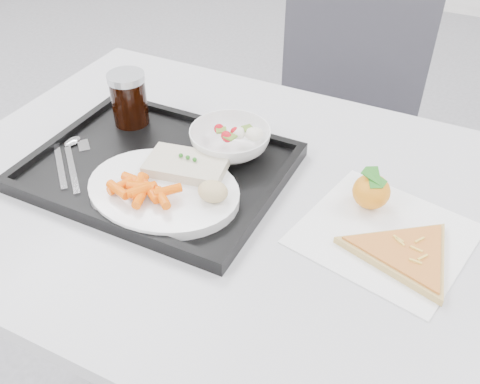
{
  "coord_description": "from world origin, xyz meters",
  "views": [
    {
      "loc": [
        0.29,
        -0.35,
        1.35
      ],
      "look_at": [
        -0.03,
        0.28,
        0.77
      ],
      "focal_mm": 40.0,
      "sensor_mm": 36.0,
      "label": 1
    }
  ],
  "objects_px": {
    "salad_bowl": "(230,141)",
    "tangerine": "(371,191)",
    "cola_glass": "(129,98)",
    "tray": "(159,169)",
    "dinner_plate": "(164,191)",
    "pizza_slice": "(406,254)",
    "chair": "(337,115)",
    "table": "(258,227)"
  },
  "relations": [
    {
      "from": "table",
      "to": "tangerine",
      "type": "bearing_deg",
      "value": 19.29
    },
    {
      "from": "cola_glass",
      "to": "tangerine",
      "type": "bearing_deg",
      "value": -3.27
    },
    {
      "from": "tangerine",
      "to": "cola_glass",
      "type": "bearing_deg",
      "value": 176.73
    },
    {
      "from": "table",
      "to": "cola_glass",
      "type": "distance_m",
      "value": 0.37
    },
    {
      "from": "chair",
      "to": "tangerine",
      "type": "xyz_separation_m",
      "value": [
        0.24,
        -0.62,
        0.25
      ]
    },
    {
      "from": "pizza_slice",
      "to": "salad_bowl",
      "type": "bearing_deg",
      "value": 161.79
    },
    {
      "from": "pizza_slice",
      "to": "tray",
      "type": "bearing_deg",
      "value": 177.87
    },
    {
      "from": "table",
      "to": "tray",
      "type": "xyz_separation_m",
      "value": [
        -0.2,
        -0.01,
        0.08
      ]
    },
    {
      "from": "cola_glass",
      "to": "pizza_slice",
      "type": "height_order",
      "value": "cola_glass"
    },
    {
      "from": "tangerine",
      "to": "table",
      "type": "bearing_deg",
      "value": -160.71
    },
    {
      "from": "salad_bowl",
      "to": "tangerine",
      "type": "bearing_deg",
      "value": -5.35
    },
    {
      "from": "cola_glass",
      "to": "tangerine",
      "type": "height_order",
      "value": "cola_glass"
    },
    {
      "from": "tray",
      "to": "dinner_plate",
      "type": "xyz_separation_m",
      "value": [
        0.05,
        -0.07,
        0.02
      ]
    },
    {
      "from": "cola_glass",
      "to": "salad_bowl",
      "type": "bearing_deg",
      "value": -0.74
    },
    {
      "from": "table",
      "to": "salad_bowl",
      "type": "relative_size",
      "value": 7.89
    },
    {
      "from": "tray",
      "to": "salad_bowl",
      "type": "bearing_deg",
      "value": 46.47
    },
    {
      "from": "chair",
      "to": "dinner_plate",
      "type": "height_order",
      "value": "chair"
    },
    {
      "from": "table",
      "to": "pizza_slice",
      "type": "distance_m",
      "value": 0.27
    },
    {
      "from": "tray",
      "to": "tangerine",
      "type": "relative_size",
      "value": 6.79
    },
    {
      "from": "tray",
      "to": "cola_glass",
      "type": "distance_m",
      "value": 0.18
    },
    {
      "from": "salad_bowl",
      "to": "cola_glass",
      "type": "distance_m",
      "value": 0.23
    },
    {
      "from": "chair",
      "to": "salad_bowl",
      "type": "bearing_deg",
      "value": -94.05
    },
    {
      "from": "tray",
      "to": "salad_bowl",
      "type": "xyz_separation_m",
      "value": [
        0.1,
        0.1,
        0.03
      ]
    },
    {
      "from": "dinner_plate",
      "to": "table",
      "type": "bearing_deg",
      "value": 29.06
    },
    {
      "from": "pizza_slice",
      "to": "chair",
      "type": "bearing_deg",
      "value": 114.12
    },
    {
      "from": "tangerine",
      "to": "pizza_slice",
      "type": "distance_m",
      "value": 0.13
    },
    {
      "from": "tray",
      "to": "cola_glass",
      "type": "bearing_deg",
      "value": 141.49
    },
    {
      "from": "dinner_plate",
      "to": "salad_bowl",
      "type": "height_order",
      "value": "salad_bowl"
    },
    {
      "from": "cola_glass",
      "to": "pizza_slice",
      "type": "distance_m",
      "value": 0.61
    },
    {
      "from": "table",
      "to": "dinner_plate",
      "type": "distance_m",
      "value": 0.19
    },
    {
      "from": "tray",
      "to": "dinner_plate",
      "type": "bearing_deg",
      "value": -50.13
    },
    {
      "from": "table",
      "to": "cola_glass",
      "type": "xyz_separation_m",
      "value": [
        -0.33,
        0.09,
        0.14
      ]
    },
    {
      "from": "dinner_plate",
      "to": "pizza_slice",
      "type": "relative_size",
      "value": 1.06
    },
    {
      "from": "salad_bowl",
      "to": "cola_glass",
      "type": "height_order",
      "value": "cola_glass"
    },
    {
      "from": "table",
      "to": "cola_glass",
      "type": "height_order",
      "value": "cola_glass"
    },
    {
      "from": "chair",
      "to": "pizza_slice",
      "type": "xyz_separation_m",
      "value": [
        0.32,
        -0.71,
        0.22
      ]
    },
    {
      "from": "table",
      "to": "tray",
      "type": "distance_m",
      "value": 0.21
    },
    {
      "from": "tray",
      "to": "pizza_slice",
      "type": "xyz_separation_m",
      "value": [
        0.46,
        -0.02,
        0.0
      ]
    },
    {
      "from": "tray",
      "to": "cola_glass",
      "type": "height_order",
      "value": "cola_glass"
    },
    {
      "from": "salad_bowl",
      "to": "tangerine",
      "type": "xyz_separation_m",
      "value": [
        0.28,
        -0.03,
        -0.0
      ]
    },
    {
      "from": "tangerine",
      "to": "tray",
      "type": "bearing_deg",
      "value": -168.56
    },
    {
      "from": "dinner_plate",
      "to": "tangerine",
      "type": "relative_size",
      "value": 4.07
    }
  ]
}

